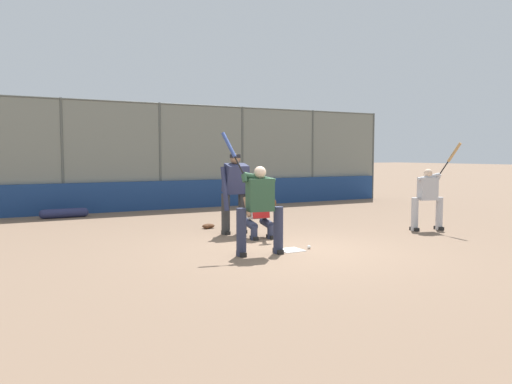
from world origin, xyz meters
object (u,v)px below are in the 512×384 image
(catcher_behind_plate, at_px, (259,211))
(baseball_loose, at_px, (309,247))
(batter_on_deck, at_px, (428,197))
(spare_bat_near_backstop, at_px, (244,207))
(fielding_glove_on_dirt, at_px, (208,226))
(umpire_home, at_px, (235,191))
(batter_at_plate, at_px, (259,207))
(equipment_bag_dugout_side, at_px, (64,213))

(catcher_behind_plate, distance_m, baseball_loose, 1.65)
(catcher_behind_plate, xyz_separation_m, batter_on_deck, (-4.10, 0.88, 0.21))
(batter_on_deck, distance_m, spare_bat_near_backstop, 6.82)
(catcher_behind_plate, xyz_separation_m, fielding_glove_on_dirt, (0.43, -1.86, -0.53))
(umpire_home, height_order, spare_bat_near_backstop, umpire_home)
(batter_on_deck, bearing_deg, fielding_glove_on_dirt, 163.29)
(batter_at_plate, distance_m, equipment_bag_dugout_side, 7.71)
(umpire_home, distance_m, baseball_loose, 2.55)
(catcher_behind_plate, distance_m, equipment_bag_dugout_side, 6.61)
(fielding_glove_on_dirt, relative_size, baseball_loose, 4.31)
(batter_on_deck, relative_size, fielding_glove_on_dirt, 6.57)
(spare_bat_near_backstop, bearing_deg, batter_on_deck, -159.53)
(baseball_loose, bearing_deg, batter_at_plate, 1.45)
(batter_on_deck, bearing_deg, equipment_bag_dugout_side, 152.66)
(umpire_home, bearing_deg, baseball_loose, 101.01)
(batter_at_plate, xyz_separation_m, fielding_glove_on_dirt, (-0.42, -3.42, -0.82))
(spare_bat_near_backstop, xyz_separation_m, baseball_loose, (2.21, 7.22, 0.00))
(umpire_home, height_order, batter_on_deck, batter_on_deck)
(batter_at_plate, relative_size, equipment_bag_dugout_side, 1.65)
(umpire_home, xyz_separation_m, equipment_bag_dugout_side, (3.08, -4.93, -0.85))
(fielding_glove_on_dirt, bearing_deg, spare_bat_near_backstop, -127.07)
(umpire_home, height_order, baseball_loose, umpire_home)
(batter_on_deck, xyz_separation_m, fielding_glove_on_dirt, (4.53, -2.74, -0.75))
(umpire_home, relative_size, equipment_bag_dugout_side, 1.35)
(spare_bat_near_backstop, bearing_deg, catcher_behind_plate, 163.06)
(catcher_behind_plate, height_order, equipment_bag_dugout_side, catcher_behind_plate)
(batter_at_plate, bearing_deg, equipment_bag_dugout_side, -64.26)
(catcher_behind_plate, relative_size, spare_bat_near_backstop, 1.39)
(fielding_glove_on_dirt, bearing_deg, batter_at_plate, 83.01)
(fielding_glove_on_dirt, xyz_separation_m, equipment_bag_dugout_side, (2.85, -3.86, 0.08))
(spare_bat_near_backstop, distance_m, equipment_bag_dugout_side, 5.75)
(catcher_behind_plate, height_order, umpire_home, umpire_home)
(batter_on_deck, bearing_deg, baseball_loose, -155.97)
(batter_at_plate, height_order, batter_on_deck, batter_at_plate)
(catcher_behind_plate, height_order, spare_bat_near_backstop, catcher_behind_plate)
(baseball_loose, distance_m, equipment_bag_dugout_side, 8.07)
(batter_on_deck, relative_size, spare_bat_near_backstop, 2.55)
(batter_at_plate, bearing_deg, batter_on_deck, -164.99)
(catcher_behind_plate, bearing_deg, spare_bat_near_backstop, -109.62)
(fielding_glove_on_dirt, distance_m, equipment_bag_dugout_side, 4.80)
(spare_bat_near_backstop, height_order, fielding_glove_on_dirt, fielding_glove_on_dirt)
(batter_at_plate, xyz_separation_m, spare_bat_near_backstop, (-3.31, -7.25, -0.84))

